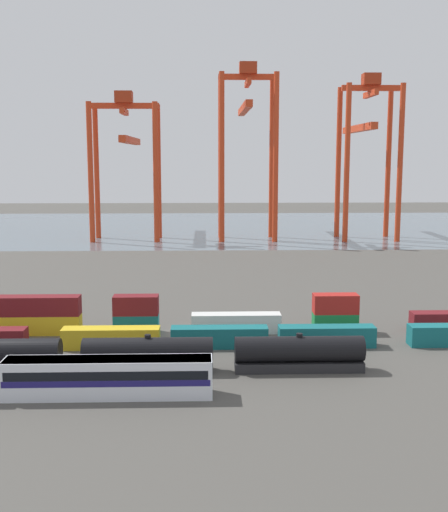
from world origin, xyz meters
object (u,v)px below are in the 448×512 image
at_px(freight_tank_row, 72,355).
at_px(gantry_crane_west, 127,151).
at_px(shipping_container_9, 36,324).
at_px(shipping_container_3, 111,338).
at_px(gantry_crane_east, 367,141).
at_px(gantry_crane_central, 247,132).

height_order(freight_tank_row, gantry_crane_west, gantry_crane_west).
xyz_separation_m(shipping_container_9, gantry_crane_west, (0.31, 103.03, 24.12)).
bearing_deg(shipping_container_3, gantry_crane_east, 61.76).
relative_size(shipping_container_9, gantry_crane_east, 0.26).
distance_m(gantry_crane_central, gantry_crane_east, 34.81).
bearing_deg(shipping_container_9, gantry_crane_west, 89.83).
height_order(shipping_container_3, gantry_crane_central, gantry_crane_central).
height_order(shipping_container_3, gantry_crane_east, gantry_crane_east).
height_order(shipping_container_9, gantry_crane_central, gantry_crane_central).
relative_size(shipping_container_9, gantry_crane_west, 0.29).
xyz_separation_m(shipping_container_9, gantry_crane_east, (69.74, 102.34, 26.81)).
height_order(shipping_container_9, gantry_crane_east, gantry_crane_east).
distance_m(freight_tank_row, gantry_crane_central, 125.05).
distance_m(gantry_crane_west, gantry_crane_east, 69.49).
bearing_deg(gantry_crane_east, gantry_crane_west, 179.43).
xyz_separation_m(gantry_crane_west, gantry_crane_central, (34.72, -0.31, 5.24)).
bearing_deg(shipping_container_3, gantry_crane_west, 95.62).
distance_m(shipping_container_3, gantry_crane_west, 112.99).
distance_m(freight_tank_row, shipping_container_3, 9.67).
bearing_deg(shipping_container_3, freight_tank_row, -108.02).
xyz_separation_m(freight_tank_row, gantry_crane_west, (-7.82, 119.02, 23.42)).
bearing_deg(gantry_crane_central, freight_tank_row, -102.76).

